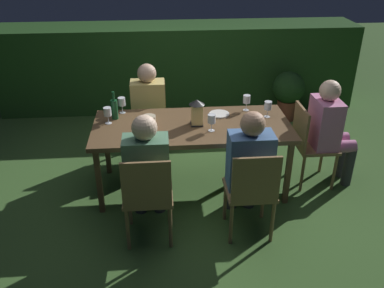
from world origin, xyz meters
The scene contains 25 objects.
ground_plane centered at (0.00, 0.00, 0.00)m, with size 16.00×16.00×0.00m, color #385B28.
dining_table centered at (0.00, 0.00, 0.68)m, with size 1.96×0.87×0.73m.
chair_head_far centered at (1.23, 0.00, 0.49)m, with size 0.40×0.42×0.87m.
person_in_pink centered at (1.42, 0.00, 0.64)m, with size 0.48×0.38×1.15m.
chair_side_right_a centered at (-0.44, 0.82, 0.49)m, with size 0.42×0.40×0.87m.
person_in_mustard centered at (-0.44, 0.63, 0.64)m, with size 0.38×0.47×1.15m.
chair_side_left_b centered at (0.44, -0.82, 0.49)m, with size 0.42×0.40×0.87m.
person_in_blue centered at (0.44, -0.63, 0.64)m, with size 0.38×0.47×1.15m.
chair_side_left_a centered at (-0.44, -0.82, 0.49)m, with size 0.42×0.40×0.87m.
person_in_green centered at (-0.44, -0.63, 0.64)m, with size 0.38×0.47×1.15m.
lantern_centerpiece centered at (0.05, -0.01, 0.88)m, with size 0.15×0.15×0.27m.
green_bottle_on_table centered at (-0.77, 0.21, 0.84)m, with size 0.07×0.07×0.29m.
wine_glass_a centered at (0.17, -0.16, 0.85)m, with size 0.08×0.08×0.17m.
wine_glass_b centered at (-0.83, 0.10, 0.85)m, with size 0.08×0.08×0.17m.
wine_glass_c centered at (0.79, 0.12, 0.85)m, with size 0.08×0.08×0.17m.
wine_glass_d centered at (-0.70, 0.35, 0.85)m, with size 0.08×0.08×0.17m.
wine_glass_e centered at (0.60, 0.31, 0.85)m, with size 0.08×0.08×0.17m.
plate_a centered at (0.59, -0.04, 0.74)m, with size 0.21×0.21×0.01m, color white.
plate_b centered at (0.30, 0.22, 0.74)m, with size 0.21×0.21×0.01m, color white.
bowl_olives centered at (-0.42, -0.07, 0.75)m, with size 0.15×0.15×0.04m.
bowl_bread centered at (-0.42, 0.13, 0.76)m, with size 0.14×0.14×0.05m.
side_table centered at (-0.25, 2.37, 0.43)m, with size 0.59×0.59×0.64m.
ice_bucket centered at (-0.25, 2.37, 0.74)m, with size 0.26×0.26×0.34m.
hedge_backdrop centered at (0.00, 2.34, 0.61)m, with size 5.20×0.76×1.22m, color #1E4219.
potted_plant_by_hedge centered at (1.49, 1.64, 0.41)m, with size 0.45×0.45×0.70m.
Camera 1 is at (-0.31, -3.69, 2.47)m, focal length 38.56 mm.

